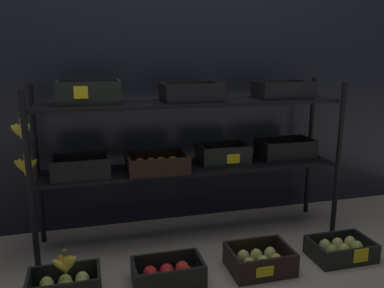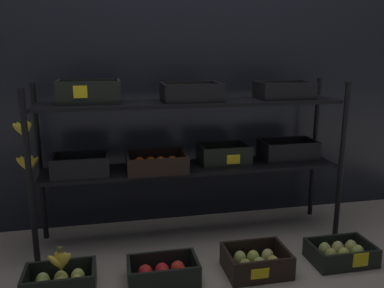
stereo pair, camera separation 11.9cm
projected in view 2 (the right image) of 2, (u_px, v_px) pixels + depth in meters
ground_plane at (192, 236)px, 2.53m from camera, size 10.00×10.00×0.00m
storefront_wall at (181, 65)px, 2.64m from camera, size 4.20×0.12×2.10m
display_rack at (191, 136)px, 2.39m from camera, size 1.92×0.36×0.98m
crate_ground_pear at (60, 283)px, 1.93m from camera, size 0.34×0.21×0.13m
crate_ground_apple_red at (163, 273)px, 2.03m from camera, size 0.36×0.21×0.11m
crate_ground_center_pear at (256, 263)px, 2.12m from camera, size 0.33×0.26×0.13m
crate_ground_right_pear at (341, 253)px, 2.22m from camera, size 0.34×0.23×0.11m
banana_bunch_loose at (61, 261)px, 1.89m from camera, size 0.13×0.05×0.12m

